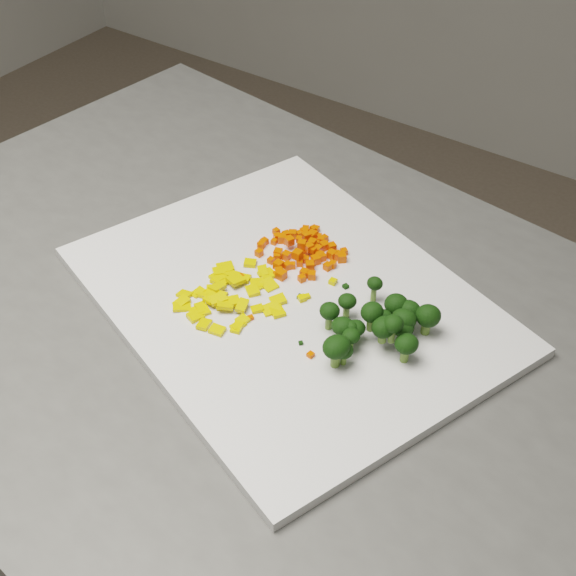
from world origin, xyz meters
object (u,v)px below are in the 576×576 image
Objects in this scene: broccoli_pile at (376,318)px; pepper_pile at (232,290)px; carrot_pile at (302,244)px; cutting_board at (288,299)px; counter_block at (258,547)px.

pepper_pile is at bearing -168.57° from broccoli_pile.
carrot_pile is 0.15m from broccoli_pile.
cutting_board is 3.75× the size of broccoli_pile.
cutting_board is 0.06m from pepper_pile.
pepper_pile is 0.97× the size of broccoli_pile.
carrot_pile is 0.10m from pepper_pile.
broccoli_pile is at bearing -1.40° from cutting_board.
carrot_pile reaches higher than counter_block.
broccoli_pile is (0.15, 0.03, 0.02)m from pepper_pile.
cutting_board is 4.50× the size of carrot_pile.
counter_block is 8.69× the size of pepper_pile.
counter_block is at bearing -91.21° from carrot_pile.
broccoli_pile reaches higher than cutting_board.
pepper_pile is at bearing -101.70° from carrot_pile.
pepper_pile is at bearing -179.12° from counter_block.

